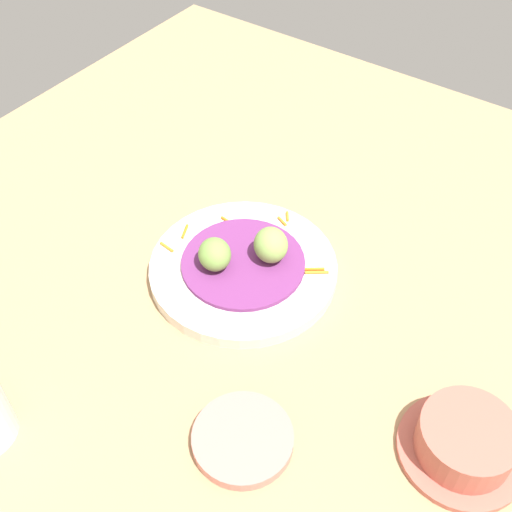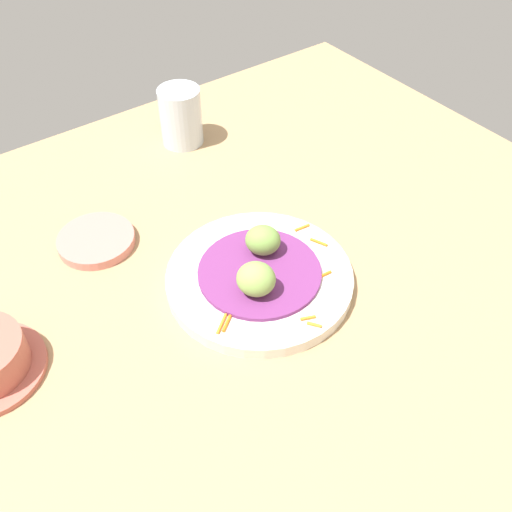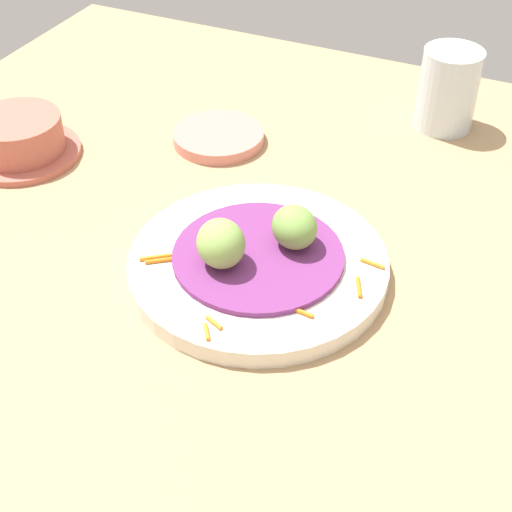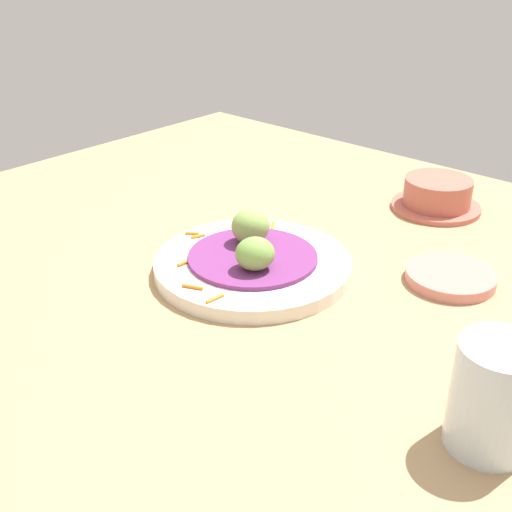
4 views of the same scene
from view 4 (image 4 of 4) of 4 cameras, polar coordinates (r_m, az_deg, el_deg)
table_surface at (r=85.06cm, az=-2.99°, el=-1.39°), size 110.00×110.00×2.00cm
main_plate at (r=82.41cm, az=-0.30°, el=-0.83°), size 25.19×25.19×1.84cm
cabbage_bed at (r=81.84cm, az=-0.30°, el=-0.08°), size 16.57×16.57×0.59cm
carrot_garnish at (r=84.11cm, az=-2.58°, el=0.62°), size 21.83×15.83×0.40cm
guac_scoop_left at (r=84.04cm, az=-0.50°, el=2.66°), size 6.73×6.74×4.62cm
guac_scoop_center at (r=77.45cm, az=-0.09°, el=0.21°), size 6.44×6.40×4.14cm
side_plate_small at (r=83.76cm, az=16.85°, el=-1.79°), size 11.11×11.11×1.41cm
terracotta_bowl at (r=104.29cm, az=15.75°, el=5.18°), size 13.76×13.76×5.04cm
water_glass at (r=57.92cm, az=20.34°, el=-11.60°), size 7.25×7.25×10.03cm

